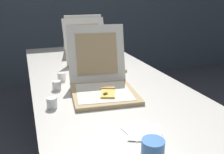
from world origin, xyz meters
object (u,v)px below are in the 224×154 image
cup_printed_front (153,152)px  napkin_pile (143,132)px  table (101,84)px  pizza_box_front (102,84)px  pizza_box_back (85,49)px  cup_white_near_left (52,103)px  pizza_box_middle (93,61)px  cup_white_mid (62,77)px  cup_white_near_center (57,85)px

cup_printed_front → napkin_pile: bearing=72.8°
table → pizza_box_front: (-0.07, -0.26, 0.10)m
pizza_box_back → napkin_pile: pizza_box_back is taller
pizza_box_back → cup_printed_front: 1.68m
cup_white_near_left → pizza_box_front: bearing=19.7°
cup_printed_front → napkin_pile: cup_printed_front is taller
pizza_box_middle → cup_white_mid: bearing=-145.3°
pizza_box_front → cup_white_near_left: (-0.30, -0.11, -0.03)m
cup_white_mid → cup_white_near_left: bearing=-105.3°
pizza_box_front → cup_printed_front: 0.67m
pizza_box_middle → cup_printed_front: size_ratio=5.61×
pizza_box_middle → cup_white_near_left: bearing=-126.6°
table → pizza_box_middle: 0.29m
table → pizza_box_front: 0.29m
cup_white_near_left → cup_printed_front: (0.27, -0.56, 0.02)m
pizza_box_middle → pizza_box_back: same height
pizza_box_back → napkin_pile: (-0.12, -1.48, -0.05)m
table → cup_white_near_left: bearing=-135.4°
pizza_box_middle → pizza_box_back: size_ratio=1.31×
napkin_pile → cup_white_mid: bearing=105.7°
cup_white_near_left → table: bearing=44.6°
pizza_box_back → pizza_box_front: bearing=-100.7°
cup_white_mid → cup_printed_front: cup_printed_front is taller
cup_printed_front → table: bearing=83.7°
cup_white_mid → cup_white_near_center: bearing=-108.7°
cup_white_mid → napkin_pile: bearing=-74.3°
pizza_box_front → pizza_box_back: bearing=88.1°
table → pizza_box_back: 0.75m
table → pizza_box_front: bearing=-105.0°
pizza_box_middle → pizza_box_back: 0.47m
pizza_box_middle → table: bearing=-99.5°
cup_white_mid → pizza_box_middle: bearing=39.5°
cup_white_mid → napkin_pile: 0.80m
pizza_box_front → cup_white_near_center: pizza_box_front is taller
pizza_box_front → pizza_box_middle: pizza_box_front is taller
cup_white_mid → cup_printed_front: bearing=-80.5°
pizza_box_middle → cup_white_near_left: 0.75m
pizza_box_back → cup_white_mid: (-0.34, -0.71, -0.03)m
cup_white_mid → cup_printed_front: 0.97m
pizza_box_middle → cup_printed_front: 1.20m
napkin_pile → table: bearing=86.5°
cup_white_near_left → cup_white_near_center: 0.25m
pizza_box_front → cup_printed_front: size_ratio=5.54×
pizza_box_middle → cup_printed_front: pizza_box_middle is taller
pizza_box_middle → cup_printed_front: (-0.12, -1.20, -0.01)m
cup_white_near_left → cup_white_mid: 0.42m
pizza_box_middle → napkin_pile: size_ratio=2.72×
cup_white_near_left → cup_white_mid: bearing=74.7°
pizza_box_front → pizza_box_back: size_ratio=1.29×
pizza_box_back → cup_white_near_left: (-0.45, -1.11, -0.03)m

